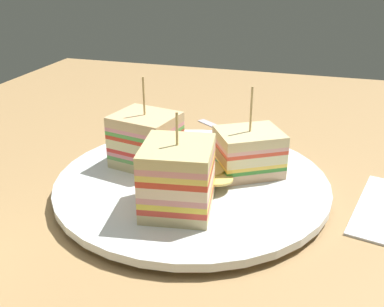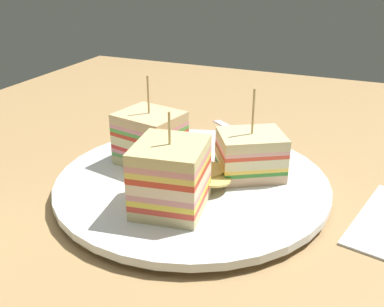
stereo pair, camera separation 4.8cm
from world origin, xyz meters
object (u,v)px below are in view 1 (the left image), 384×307
Objects in this scene: sandwich_wedge_2 at (248,152)px; sandwich_wedge_1 at (178,178)px; plate at (192,183)px; spoon at (247,137)px; sandwich_wedge_0 at (146,140)px; chip_pile at (205,173)px.

sandwich_wedge_1 is at bearing 31.83° from sandwich_wedge_2.
plate is 3.00× the size of sandwich_wedge_2.
sandwich_wedge_1 is 0.80× the size of spoon.
spoon is (14.33, -9.25, -4.18)cm from sandwich_wedge_0.
chip_pile is (-3.64, 3.97, -1.43)cm from sandwich_wedge_2.
sandwich_wedge_1 is at bearing -175.28° from plate.
chip_pile is at bearing 11.69° from sandwich_wedge_2.
sandwich_wedge_0 is 11.75cm from sandwich_wedge_2.
chip_pile is at bearing -59.98° from spoon.
spoon is (22.80, -2.60, -4.48)cm from sandwich_wedge_1.
sandwich_wedge_0 is at bearing 72.72° from chip_pile.
sandwich_wedge_0 reaches higher than spoon.
sandwich_wedge_0 is 1.06× the size of sandwich_wedge_1.
sandwich_wedge_2 is at bearing -35.90° from sandwich_wedge_1.
sandwich_wedge_0 is 10.77cm from sandwich_wedge_1.
sandwich_wedge_1 is (-6.44, -0.53, 3.95)cm from plate.
sandwich_wedge_1 is at bearing -40.28° from sandwich_wedge_0.
sandwich_wedge_0 is (2.03, 6.12, 3.65)cm from plate.
sandwich_wedge_1 is at bearing 170.15° from chip_pile.
spoon is (16.73, -1.54, -2.18)cm from chip_pile.
sandwich_wedge_2 is 13.80cm from spoon.
plate is at bearing -0.33° from sandwich_wedge_2.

